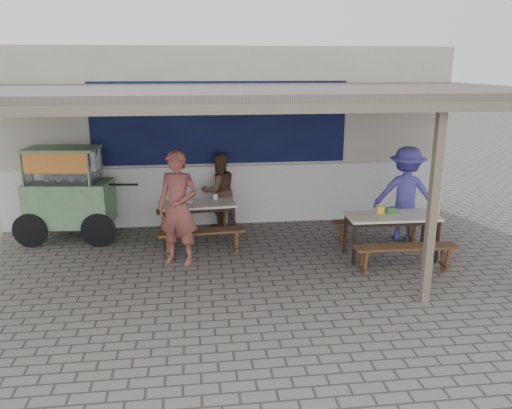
{
  "coord_description": "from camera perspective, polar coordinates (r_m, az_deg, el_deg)",
  "views": [
    {
      "loc": [
        -0.74,
        -6.85,
        3.13
      ],
      "look_at": [
        0.24,
        0.9,
        0.95
      ],
      "focal_mm": 35.0,
      "sensor_mm": 36.0,
      "label": 1
    }
  ],
  "objects": [
    {
      "name": "table_left",
      "position": [
        9.04,
        -6.7,
        -0.34
      ],
      "size": [
        1.41,
        0.75,
        0.75
      ],
      "rotation": [
        0.0,
        0.0,
        0.09
      ],
      "color": "white",
      "rests_on": "ground"
    },
    {
      "name": "bench_left_street",
      "position": [
        8.5,
        -6.18,
        -3.7
      ],
      "size": [
        1.47,
        0.41,
        0.45
      ],
      "rotation": [
        0.0,
        0.0,
        0.09
      ],
      "color": "brown",
      "rests_on": "ground"
    },
    {
      "name": "bench_right_wall",
      "position": [
        9.25,
        13.68,
        -2.42
      ],
      "size": [
        1.62,
        0.32,
        0.45
      ],
      "rotation": [
        0.0,
        0.0,
        -0.02
      ],
      "color": "brown",
      "rests_on": "ground"
    },
    {
      "name": "vendor_cart",
      "position": [
        9.7,
        -20.74,
        1.49
      ],
      "size": [
        2.22,
        1.01,
        1.73
      ],
      "rotation": [
        0.0,
        0.0,
        -0.11
      ],
      "color": "#759F6A",
      "rests_on": "ground"
    },
    {
      "name": "condiment_jar",
      "position": [
        9.25,
        -4.68,
        0.92
      ],
      "size": [
        0.09,
        0.09,
        0.1
      ],
      "primitive_type": "cylinder",
      "color": "silver",
      "rests_on": "table_left"
    },
    {
      "name": "donation_box",
      "position": [
        8.62,
        15.15,
        -0.65
      ],
      "size": [
        0.17,
        0.12,
        0.1
      ],
      "primitive_type": "cube",
      "rotation": [
        0.0,
        0.0,
        0.12
      ],
      "color": "#327135",
      "rests_on": "table_right"
    },
    {
      "name": "patron_wall_side",
      "position": [
        9.9,
        -4.22,
        1.59
      ],
      "size": [
        0.87,
        0.78,
        1.49
      ],
      "primitive_type": "imported",
      "rotation": [
        0.0,
        0.0,
        3.49
      ],
      "color": "brown",
      "rests_on": "ground"
    },
    {
      "name": "back_wall",
      "position": [
        10.55,
        -3.12,
        7.86
      ],
      "size": [
        9.0,
        1.28,
        3.5
      ],
      "color": "beige",
      "rests_on": "ground"
    },
    {
      "name": "condiment_bowl",
      "position": [
        9.14,
        -7.63,
        0.47
      ],
      "size": [
        0.21,
        0.21,
        0.04
      ],
      "primitive_type": "imported",
      "rotation": [
        0.0,
        0.0,
        0.22
      ],
      "color": "white",
      "rests_on": "table_left"
    },
    {
      "name": "patron_right_table",
      "position": [
        9.56,
        16.72,
        1.21
      ],
      "size": [
        1.28,
        1.0,
        1.73
      ],
      "primitive_type": "imported",
      "rotation": [
        0.0,
        0.0,
        2.78
      ],
      "color": "#4D49AF",
      "rests_on": "ground"
    },
    {
      "name": "bench_left_wall",
      "position": [
        9.78,
        -7.04,
        -1.15
      ],
      "size": [
        1.47,
        0.41,
        0.45
      ],
      "rotation": [
        0.0,
        0.0,
        0.09
      ],
      "color": "brown",
      "rests_on": "ground"
    },
    {
      "name": "bench_right_street",
      "position": [
        8.1,
        16.7,
        -5.25
      ],
      "size": [
        1.62,
        0.32,
        0.45
      ],
      "rotation": [
        0.0,
        0.0,
        -0.02
      ],
      "color": "brown",
      "rests_on": "ground"
    },
    {
      "name": "table_right",
      "position": [
        8.57,
        15.24,
        -1.66
      ],
      "size": [
        1.52,
        0.7,
        0.75
      ],
      "rotation": [
        0.0,
        0.0,
        -0.02
      ],
      "color": "white",
      "rests_on": "ground"
    },
    {
      "name": "patron_street_side",
      "position": [
        8.08,
        -8.89,
        -0.39
      ],
      "size": [
        0.8,
        0.68,
        1.87
      ],
      "primitive_type": "imported",
      "rotation": [
        0.0,
        0.0,
        -0.4
      ],
      "color": "brown",
      "rests_on": "ground"
    },
    {
      "name": "warung_roof",
      "position": [
        7.8,
        -1.64,
        12.51
      ],
      "size": [
        9.0,
        4.21,
        2.81
      ],
      "color": "#574E4A",
      "rests_on": "ground"
    },
    {
      "name": "tissue_box",
      "position": [
        8.63,
        14.02,
        -0.52
      ],
      "size": [
        0.13,
        0.13,
        0.12
      ],
      "primitive_type": "cube",
      "rotation": [
        0.0,
        0.0,
        -0.15
      ],
      "color": "yellow",
      "rests_on": "table_right"
    },
    {
      "name": "ground",
      "position": [
        7.57,
        -0.94,
        -8.86
      ],
      "size": [
        60.0,
        60.0,
        0.0
      ],
      "primitive_type": "plane",
      "color": "#5F5B56",
      "rests_on": "ground"
    }
  ]
}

